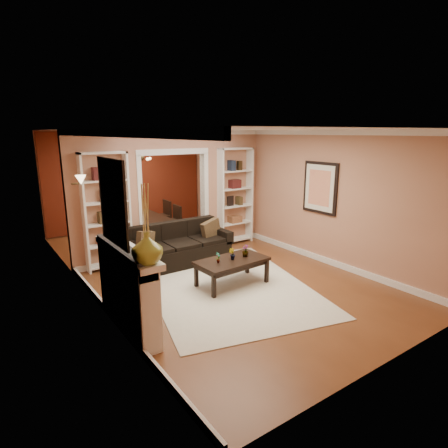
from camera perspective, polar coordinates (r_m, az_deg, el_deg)
floor at (r=7.64m, az=-3.24°, el=-6.54°), size 8.00×8.00×0.00m
ceiling at (r=7.16m, az=-3.54°, el=14.16°), size 8.00×8.00×0.00m
wall_back at (r=10.86m, az=-14.53°, el=6.50°), size 8.00×0.00×8.00m
wall_front at (r=4.47m, az=24.50°, el=-4.47°), size 8.00×0.00×8.00m
wall_left at (r=6.43m, az=-20.77°, el=1.18°), size 0.00×8.00×8.00m
wall_right at (r=8.64m, az=9.50°, el=4.96°), size 0.00×8.00×8.00m
partition_wall at (r=8.31m, az=-7.71°, el=4.67°), size 4.50×0.15×2.70m
red_back_panel at (r=10.83m, az=-14.46°, el=6.33°), size 4.44×0.04×2.64m
dining_window at (r=10.77m, az=-14.46°, el=7.52°), size 0.78×0.03×0.98m
area_rug at (r=6.74m, az=0.45°, el=-9.31°), size 3.45×4.21×0.01m
sofa at (r=7.75m, az=-6.76°, el=-3.08°), size 2.12×0.92×0.83m
pillow_left at (r=7.37m, az=-11.90°, el=-2.59°), size 0.42×0.29×0.41m
pillow_right at (r=8.04m, az=-2.00°, el=-0.79°), size 0.46×0.21×0.44m
coffee_table at (r=6.69m, az=1.22°, el=-7.35°), size 1.30×0.76×0.48m
plant_left at (r=6.42m, az=-0.90°, el=-5.12°), size 0.12×0.11×0.19m
plant_center at (r=6.58m, az=1.24°, el=-4.61°), size 0.13×0.14×0.20m
plant_right at (r=6.74m, az=3.26°, el=-4.08°), size 0.13×0.13×0.21m
bookshelf_left at (r=7.62m, az=-17.49°, el=1.79°), size 0.90×0.30×2.30m
bookshelf_right at (r=9.01m, az=1.65°, el=4.21°), size 0.90×0.30×2.30m
fireplace at (r=5.32m, az=-14.26°, el=-9.62°), size 0.32×1.70×1.16m
vase at (r=4.44m, az=-11.63°, el=-3.60°), size 0.48×0.48×0.38m
mirror at (r=4.93m, az=-16.62°, el=3.22°), size 0.03×0.95×1.10m
wall_sconce at (r=6.90m, az=-21.45°, el=6.00°), size 0.18×0.18×0.22m
framed_art at (r=7.91m, az=14.40°, el=5.36°), size 0.04×0.85×1.05m
dining_table at (r=9.75m, az=-11.96°, el=-0.48°), size 1.68×0.94×0.59m
dining_chair_nw at (r=9.25m, az=-14.39°, el=-0.60°), size 0.46×0.46×0.84m
dining_chair_ne at (r=9.67m, az=-8.30°, el=0.37°), size 0.55×0.55×0.85m
dining_chair_sw at (r=9.81m, az=-15.62°, el=-0.00°), size 0.41×0.41×0.79m
dining_chair_se at (r=10.19m, az=-9.82°, el=1.11°), size 0.53×0.53×0.89m
chandelier at (r=9.59m, az=-12.01°, el=9.75°), size 0.50×0.50×0.30m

